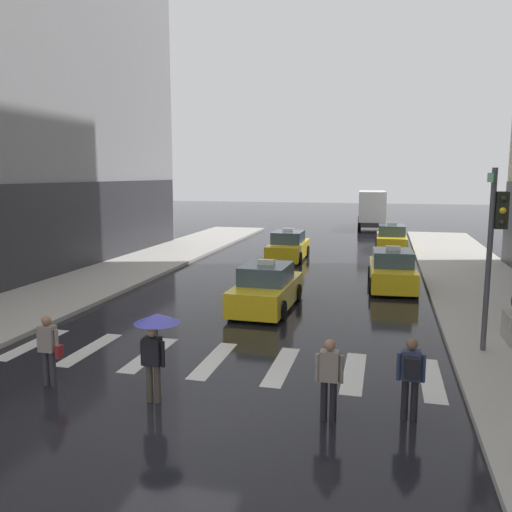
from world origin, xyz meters
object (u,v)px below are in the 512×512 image
(box_truck, at_px, (371,208))
(pedestrian_with_backpack, at_px, (411,373))
(taxi_second, at_px, (392,271))
(taxi_lead, at_px, (267,289))
(taxi_fourth, at_px, (391,239))
(pedestrian_with_umbrella, at_px, (155,333))
(pedestrian_plain_coat, at_px, (329,375))
(taxi_third, at_px, (288,247))
(traffic_light_pole, at_px, (495,234))
(pedestrian_with_handbag, at_px, (49,347))

(box_truck, xyz_separation_m, pedestrian_with_backpack, (1.81, -36.99, -0.88))
(taxi_second, relative_size, box_truck, 0.60)
(box_truck, bearing_deg, taxi_lead, -95.52)
(taxi_fourth, xyz_separation_m, pedestrian_with_umbrella, (-4.97, -24.36, 0.79))
(pedestrian_plain_coat, bearing_deg, taxi_fourth, 86.80)
(box_truck, bearing_deg, taxi_third, -102.44)
(taxi_third, relative_size, pedestrian_with_backpack, 2.76)
(taxi_lead, relative_size, pedestrian_plain_coat, 2.78)
(taxi_lead, bearing_deg, taxi_fourth, 74.59)
(traffic_light_pole, relative_size, taxi_second, 1.04)
(taxi_lead, relative_size, taxi_fourth, 1.00)
(box_truck, bearing_deg, pedestrian_with_backpack, -87.20)
(pedestrian_plain_coat, bearing_deg, pedestrian_with_handbag, 178.33)
(box_truck, height_order, pedestrian_plain_coat, box_truck)
(taxi_second, bearing_deg, traffic_light_pole, -73.67)
(taxi_fourth, height_order, box_truck, box_truck)
(taxi_lead, distance_m, taxi_third, 10.98)
(traffic_light_pole, height_order, pedestrian_with_umbrella, traffic_light_pole)
(pedestrian_with_backpack, bearing_deg, taxi_lead, 120.68)
(pedestrian_with_umbrella, relative_size, pedestrian_plain_coat, 1.18)
(traffic_light_pole, distance_m, taxi_fourth, 19.89)
(taxi_fourth, bearing_deg, traffic_light_pole, -83.20)
(traffic_light_pole, distance_m, taxi_second, 8.88)
(taxi_third, distance_m, pedestrian_plain_coat, 19.58)
(taxi_third, bearing_deg, traffic_light_pole, -60.88)
(taxi_fourth, xyz_separation_m, pedestrian_plain_coat, (-1.36, -24.33, 0.21))
(taxi_fourth, bearing_deg, pedestrian_with_handbag, -107.68)
(pedestrian_with_backpack, bearing_deg, taxi_third, 107.34)
(box_truck, bearing_deg, pedestrian_with_handbag, -99.26)
(taxi_second, distance_m, pedestrian_with_handbag, 14.85)
(taxi_third, relative_size, pedestrian_with_umbrella, 2.34)
(traffic_light_pole, distance_m, pedestrian_with_backpack, 5.37)
(taxi_third, xyz_separation_m, pedestrian_plain_coat, (4.30, -19.10, 0.21))
(taxi_fourth, relative_size, pedestrian_with_umbrella, 2.35)
(taxi_third, xyz_separation_m, pedestrian_with_handbag, (-2.03, -18.92, 0.21))
(taxi_third, xyz_separation_m, pedestrian_with_backpack, (5.84, -18.71, 0.25))
(box_truck, xyz_separation_m, pedestrian_plain_coat, (0.27, -37.39, -0.91))
(taxi_second, height_order, taxi_fourth, same)
(taxi_second, relative_size, taxi_third, 1.02)
(pedestrian_with_umbrella, bearing_deg, taxi_lead, 86.37)
(traffic_light_pole, relative_size, pedestrian_with_handbag, 2.91)
(pedestrian_with_backpack, bearing_deg, pedestrian_plain_coat, -165.71)
(taxi_third, height_order, pedestrian_plain_coat, taxi_third)
(taxi_second, relative_size, pedestrian_with_backpack, 2.80)
(pedestrian_with_umbrella, bearing_deg, pedestrian_with_backpack, 4.67)
(pedestrian_with_handbag, bearing_deg, taxi_lead, 67.93)
(taxi_second, xyz_separation_m, taxi_third, (-5.61, 6.19, 0.00))
(taxi_lead, xyz_separation_m, pedestrian_with_backpack, (4.63, -7.80, 0.25))
(taxi_lead, xyz_separation_m, pedestrian_with_umbrella, (-0.52, -8.22, 0.79))
(taxi_second, relative_size, pedestrian_plain_coat, 2.80)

